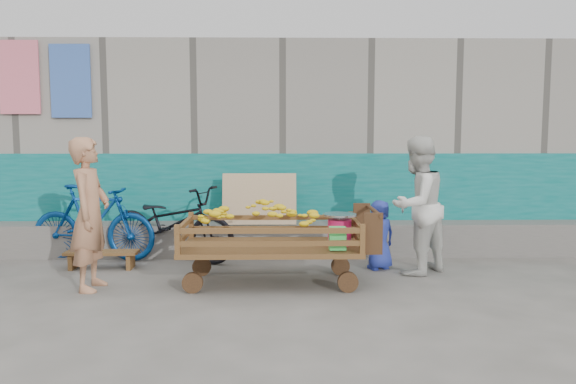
{
  "coord_description": "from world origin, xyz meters",
  "views": [
    {
      "loc": [
        0.55,
        -5.32,
        1.68
      ],
      "look_at": [
        0.67,
        1.2,
        1.0
      ],
      "focal_mm": 35.0,
      "sensor_mm": 36.0,
      "label": 1
    }
  ],
  "objects_px": {
    "child": "(380,235)",
    "bicycle_blue": "(93,223)",
    "bicycle_dark": "(171,223)",
    "bench": "(102,256)",
    "banana_cart": "(267,229)",
    "woman": "(417,205)",
    "vendor_man": "(90,214)"
  },
  "relations": [
    {
      "from": "child",
      "to": "bicycle_blue",
      "type": "height_order",
      "value": "bicycle_blue"
    },
    {
      "from": "bicycle_dark",
      "to": "child",
      "type": "bearing_deg",
      "value": -78.63
    },
    {
      "from": "bench",
      "to": "child",
      "type": "xyz_separation_m",
      "value": [
        3.46,
        -0.08,
        0.27
      ]
    },
    {
      "from": "child",
      "to": "banana_cart",
      "type": "bearing_deg",
      "value": 0.41
    },
    {
      "from": "woman",
      "to": "bicycle_blue",
      "type": "height_order",
      "value": "woman"
    },
    {
      "from": "bench",
      "to": "child",
      "type": "distance_m",
      "value": 3.47
    },
    {
      "from": "woman",
      "to": "bicycle_dark",
      "type": "bearing_deg",
      "value": -54.23
    },
    {
      "from": "bench",
      "to": "woman",
      "type": "xyz_separation_m",
      "value": [
        3.86,
        -0.29,
        0.66
      ]
    },
    {
      "from": "child",
      "to": "bicycle_blue",
      "type": "bearing_deg",
      "value": -33.3
    },
    {
      "from": "vendor_man",
      "to": "child",
      "type": "relative_size",
      "value": 1.9
    },
    {
      "from": "bench",
      "to": "bicycle_dark",
      "type": "relative_size",
      "value": 0.47
    },
    {
      "from": "vendor_man",
      "to": "woman",
      "type": "xyz_separation_m",
      "value": [
        3.68,
        0.62,
        0.0
      ]
    },
    {
      "from": "bicycle_blue",
      "to": "bicycle_dark",
      "type": "bearing_deg",
      "value": -82.37
    },
    {
      "from": "bench",
      "to": "vendor_man",
      "type": "distance_m",
      "value": 1.15
    },
    {
      "from": "bicycle_blue",
      "to": "vendor_man",
      "type": "bearing_deg",
      "value": -155.05
    },
    {
      "from": "bicycle_dark",
      "to": "bicycle_blue",
      "type": "height_order",
      "value": "bicycle_blue"
    },
    {
      "from": "banana_cart",
      "to": "bench",
      "type": "height_order",
      "value": "banana_cart"
    },
    {
      "from": "vendor_man",
      "to": "banana_cart",
      "type": "bearing_deg",
      "value": -82.78
    },
    {
      "from": "banana_cart",
      "to": "bicycle_dark",
      "type": "distance_m",
      "value": 1.77
    },
    {
      "from": "woman",
      "to": "child",
      "type": "height_order",
      "value": "woman"
    },
    {
      "from": "child",
      "to": "bicycle_dark",
      "type": "xyz_separation_m",
      "value": [
        -2.68,
        0.54,
        0.07
      ]
    },
    {
      "from": "vendor_man",
      "to": "child",
      "type": "xyz_separation_m",
      "value": [
        3.27,
        0.84,
        -0.39
      ]
    },
    {
      "from": "bench",
      "to": "child",
      "type": "bearing_deg",
      "value": -1.38
    },
    {
      "from": "woman",
      "to": "banana_cart",
      "type": "bearing_deg",
      "value": -26.51
    },
    {
      "from": "banana_cart",
      "to": "woman",
      "type": "height_order",
      "value": "woman"
    },
    {
      "from": "woman",
      "to": "bicycle_dark",
      "type": "distance_m",
      "value": 3.19
    },
    {
      "from": "bench",
      "to": "child",
      "type": "height_order",
      "value": "child"
    },
    {
      "from": "child",
      "to": "bench",
      "type": "bearing_deg",
      "value": -26.35
    },
    {
      "from": "banana_cart",
      "to": "child",
      "type": "distance_m",
      "value": 1.54
    },
    {
      "from": "vendor_man",
      "to": "woman",
      "type": "distance_m",
      "value": 3.73
    },
    {
      "from": "bench",
      "to": "bicycle_blue",
      "type": "height_order",
      "value": "bicycle_blue"
    },
    {
      "from": "banana_cart",
      "to": "bicycle_blue",
      "type": "height_order",
      "value": "bicycle_blue"
    }
  ]
}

